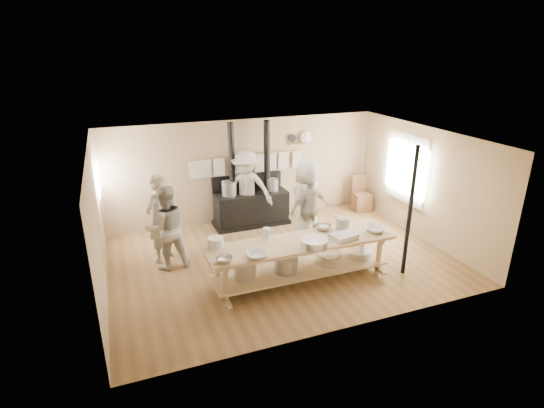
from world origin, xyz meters
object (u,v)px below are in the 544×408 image
Objects in this scene: cook_right at (310,208)px; roasting_pan at (344,236)px; stove at (251,204)px; prep_table at (300,257)px; cook_far_left at (159,218)px; cook_by_window at (247,190)px; cook_center at (306,200)px; chair at (361,200)px; cook_left at (167,228)px.

roasting_pan is (-0.15, -1.78, 0.09)m from cook_right.
prep_table is at bearing -90.04° from stove.
cook_far_left is 2.41m from cook_by_window.
cook_right is at bearing 129.95° from cook_far_left.
cook_center is 1.96m from roasting_pan.
roasting_pan is (0.79, -3.23, 0.38)m from stove.
cook_far_left is 3.92× the size of roasting_pan.
cook_right is at bearing 59.07° from prep_table.
roasting_pan is at bearing -14.81° from prep_table.
prep_table is at bearing 33.06° from cook_center.
stove reaches higher than cook_right.
roasting_pan reaches higher than prep_table.
roasting_pan is at bearing 57.24° from cook_center.
cook_by_window is at bearing 107.16° from roasting_pan.
chair is at bearing 145.34° from cook_far_left.
prep_table is at bearing 165.19° from roasting_pan.
cook_far_left is 0.96× the size of cook_by_window.
stove is 1.39× the size of cook_far_left.
chair is at bearing 52.48° from roasting_pan.
stove is 2.76m from cook_left.
cook_center is 1.17× the size of cook_right.
cook_left reaches higher than roasting_pan.
cook_center is (0.93, 1.74, 0.43)m from prep_table.
cook_by_window is (-0.15, 2.85, 0.46)m from prep_table.
cook_right is 3.38× the size of roasting_pan.
stove is at bearing -174.27° from chair.
prep_table is 4.28m from chair.
cook_center is (3.29, -0.12, 0.01)m from cook_far_left.
chair is (2.23, 1.13, -0.67)m from cook_center.
cook_center is 1.55m from cook_by_window.
cook_by_window is 3.38m from chair.
stove is 1.75m from cook_right.
prep_table is 2.23× the size of cook_right.
cook_right reaches higher than roasting_pan.
stove reaches higher than cook_left.
prep_table is 1.84× the size of cook_by_window.
stove is 1.49× the size of cook_left.
cook_left is at bearing -23.90° from cook_center.
cook_right is at bearing -23.58° from cook_by_window.
cook_right is at bearing 177.35° from cook_left.
cook_center is (3.20, 0.27, 0.07)m from cook_left.
roasting_pan is at bearing 146.72° from cook_left.
cook_center is 0.22m from cook_right.
chair is at bearing -170.01° from cook_left.
cook_far_left is at bearing -130.03° from cook_by_window.
stove is 2.65m from cook_far_left.
prep_table is 2.06× the size of cook_left.
cook_center is at bearing -92.71° from cook_right.
prep_table is at bearing 142.48° from cook_left.
cook_by_window reaches higher than chair.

